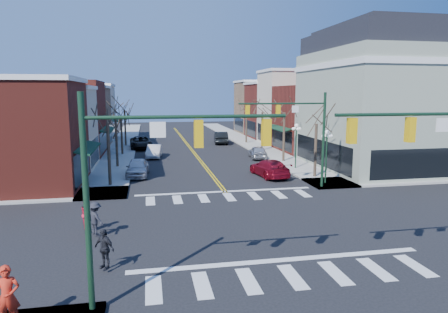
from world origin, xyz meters
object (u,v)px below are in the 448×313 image
lamppost_corner (327,147)px  car_right_mid (258,152)px  car_left_mid (154,151)px  car_right_near (269,168)px  pedestrian_red_b (88,214)px  pedestrian_dark_a (104,248)px  car_right_far (221,138)px  car_left_far (141,143)px  victorian_corner (382,98)px  car_left_near (137,168)px  pedestrian_red_a (8,296)px  pedestrian_dark_b (95,218)px  lamppost_midblock (296,138)px

lamppost_corner → car_right_mid: (-1.80, 13.28, -2.26)m
car_left_mid → car_right_near: car_right_near is taller
pedestrian_red_b → pedestrian_dark_a: 5.14m
car_right_far → pedestrian_dark_a: pedestrian_dark_a is taller
pedestrian_red_b → pedestrian_dark_a: bearing=-178.2°
car_left_far → pedestrian_dark_a: size_ratio=3.53×
lamppost_corner → car_right_far: 27.31m
lamppost_corner → car_right_far: (-3.40, 27.02, -2.11)m
car_left_far → car_right_mid: 16.39m
lamppost_corner → car_right_mid: bearing=97.7°
lamppost_corner → pedestrian_dark_a: bearing=-140.5°
victorian_corner → car_left_near: size_ratio=3.17×
car_right_far → pedestrian_red_a: pedestrian_red_a is taller
car_right_near → car_right_far: car_right_far is taller
car_right_far → pedestrian_red_a: bearing=78.3°
pedestrian_dark_a → car_left_near: bearing=125.0°
pedestrian_red_b → victorian_corner: bearing=-74.3°
car_right_mid → victorian_corner: bearing=150.3°
car_right_far → pedestrian_red_b: (-13.42, -34.84, 0.12)m
victorian_corner → car_left_far: size_ratio=2.45×
car_left_mid → car_right_near: bearing=-45.8°
car_left_mid → pedestrian_dark_b: bearing=-91.3°
pedestrian_red_b → pedestrian_red_a: bearing=159.7°
car_left_near → car_left_far: car_left_far is taller
lamppost_midblock → car_left_far: 22.54m
car_left_mid → car_right_mid: bearing=-8.1°
victorian_corner → car_right_near: (-11.70, -2.17, -5.91)m
victorian_corner → lamppost_midblock: victorian_corner is taller
victorian_corner → car_right_far: victorian_corner is taller
car_left_far → car_left_mid: bearing=-82.2°
victorian_corner → car_left_mid: size_ratio=3.32×
car_left_mid → pedestrian_red_a: size_ratio=2.23×
car_right_near → pedestrian_red_a: bearing=47.8°
lamppost_corner → victorian_corner: bearing=35.9°
car_left_near → pedestrian_dark_a: (-0.90, -18.84, 0.21)m
car_left_near → car_right_mid: bearing=32.4°
car_left_near → car_left_far: bearing=92.8°
car_right_mid → car_left_mid: bearing=-8.3°
victorian_corner → car_left_near: bearing=179.9°
car_left_far → pedestrian_dark_b: pedestrian_dark_b is taller
car_left_near → pedestrian_red_a: pedestrian_red_a is taller
lamppost_corner → car_right_near: bearing=131.6°
lamppost_corner → car_left_mid: (-13.00, 16.15, -2.25)m
victorian_corner → pedestrian_red_b: 29.23m
car_right_near → pedestrian_red_b: pedestrian_red_b is taller
car_left_far → victorian_corner: bearing=-41.4°
lamppost_corner → pedestrian_dark_b: size_ratio=2.60×
lamppost_midblock → pedestrian_red_a: (-17.92, -22.99, -1.85)m
car_right_mid → pedestrian_red_a: pedestrian_red_a is taller
car_right_mid → pedestrian_dark_b: 26.35m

